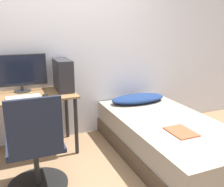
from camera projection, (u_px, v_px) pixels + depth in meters
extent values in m
cube|color=silver|center=(58.00, 46.00, 3.20)|extent=(8.00, 0.05, 2.50)
cube|color=brown|center=(31.00, 96.00, 2.91)|extent=(1.03, 0.60, 0.02)
cylinder|color=black|center=(76.00, 126.00, 2.95)|extent=(0.04, 0.04, 0.70)
cylinder|color=black|center=(67.00, 113.00, 3.40)|extent=(0.04, 0.04, 0.70)
cylinder|color=black|center=(38.00, 185.00, 2.42)|extent=(0.57, 0.57, 0.03)
cylinder|color=black|center=(37.00, 165.00, 2.36)|extent=(0.05, 0.05, 0.41)
cube|color=black|center=(35.00, 143.00, 2.30)|extent=(0.50, 0.50, 0.04)
cube|color=black|center=(35.00, 126.00, 2.03)|extent=(0.45, 0.04, 0.48)
cube|color=#4C3D2D|center=(167.00, 147.00, 2.98)|extent=(1.05, 2.01, 0.20)
cube|color=gray|center=(168.00, 130.00, 2.92)|extent=(1.02, 1.97, 0.25)
ellipsoid|color=navy|center=(138.00, 99.00, 3.53)|extent=(0.80, 0.36, 0.11)
cube|color=#B24C2D|center=(181.00, 132.00, 2.56)|extent=(0.24, 0.32, 0.01)
cylinder|color=black|center=(23.00, 91.00, 3.04)|extent=(0.20, 0.20, 0.01)
cylinder|color=black|center=(22.00, 88.00, 3.03)|extent=(0.04, 0.04, 0.07)
cube|color=black|center=(21.00, 70.00, 2.98)|extent=(0.61, 0.01, 0.38)
cube|color=black|center=(21.00, 70.00, 2.97)|extent=(0.58, 0.01, 0.35)
cube|color=silver|center=(23.00, 97.00, 2.76)|extent=(0.37, 0.13, 0.02)
cube|color=#232328|center=(63.00, 75.00, 3.06)|extent=(0.18, 0.43, 0.38)
ellipsoid|color=black|center=(45.00, 95.00, 2.85)|extent=(0.06, 0.09, 0.02)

